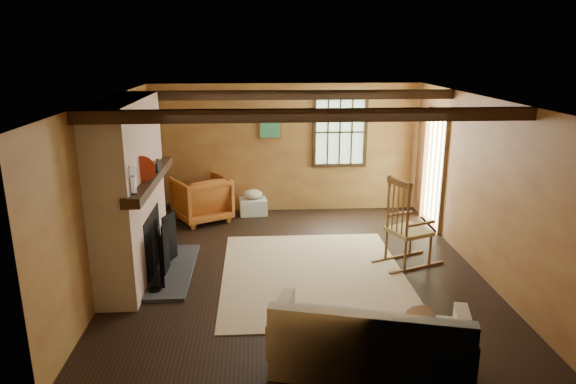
{
  "coord_description": "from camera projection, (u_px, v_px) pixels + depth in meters",
  "views": [
    {
      "loc": [
        -0.55,
        -6.68,
        3.04
      ],
      "look_at": [
        -0.11,
        0.4,
        1.02
      ],
      "focal_mm": 32.0,
      "sensor_mm": 36.0,
      "label": 1
    }
  ],
  "objects": [
    {
      "name": "basket_pillow",
      "position": [
        253.0,
        194.0,
        9.55
      ],
      "size": [
        0.36,
        0.29,
        0.18
      ],
      "primitive_type": "ellipsoid",
      "rotation": [
        0.0,
        0.0,
        0.01
      ],
      "color": "beige",
      "rests_on": "laundry_basket"
    },
    {
      "name": "laundry_basket",
      "position": [
        253.0,
        206.0,
        9.61
      ],
      "size": [
        0.53,
        0.42,
        0.3
      ],
      "primitive_type": "cube",
      "rotation": [
        0.0,
        0.0,
        0.09
      ],
      "color": "silver",
      "rests_on": "ground"
    },
    {
      "name": "rug",
      "position": [
        313.0,
        274.0,
        7.1
      ],
      "size": [
        2.5,
        3.0,
        0.01
      ],
      "primitive_type": "cube",
      "color": "#CEB189",
      "rests_on": "ground"
    },
    {
      "name": "sofa",
      "position": [
        370.0,
        345.0,
        4.94
      ],
      "size": [
        2.03,
        1.28,
        0.76
      ],
      "rotation": [
        0.0,
        0.0,
        -0.26
      ],
      "color": "beige",
      "rests_on": "ground"
    },
    {
      "name": "room_envelope",
      "position": [
        313.0,
        152.0,
        7.09
      ],
      "size": [
        5.02,
        5.52,
        2.44
      ],
      "color": "olive",
      "rests_on": "ground"
    },
    {
      "name": "fireplace",
      "position": [
        132.0,
        197.0,
        6.84
      ],
      "size": [
        1.02,
        2.3,
        2.4
      ],
      "color": "#AB5742",
      "rests_on": "ground"
    },
    {
      "name": "rocking_chair",
      "position": [
        406.0,
        228.0,
        7.3
      ],
      "size": [
        1.05,
        0.8,
        1.29
      ],
      "rotation": [
        0.0,
        0.0,
        1.95
      ],
      "color": "tan",
      "rests_on": "ground"
    },
    {
      "name": "armchair",
      "position": [
        202.0,
        199.0,
        9.19
      ],
      "size": [
        1.2,
        1.21,
        0.82
      ],
      "primitive_type": "imported",
      "rotation": [
        0.0,
        0.0,
        -2.63
      ],
      "color": "#BF6026",
      "rests_on": "ground"
    },
    {
      "name": "firewood_pile",
      "position": [
        178.0,
        209.0,
        9.59
      ],
      "size": [
        0.63,
        0.12,
        0.23
      ],
      "color": "brown",
      "rests_on": "ground"
    },
    {
      "name": "ground",
      "position": [
        298.0,
        269.0,
        7.28
      ],
      "size": [
        5.5,
        5.5,
        0.0
      ],
      "primitive_type": "plane",
      "color": "black",
      "rests_on": "ground"
    }
  ]
}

